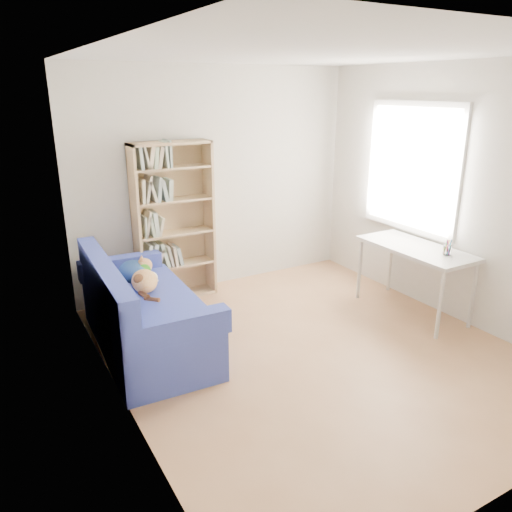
{
  "coord_description": "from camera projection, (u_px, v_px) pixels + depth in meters",
  "views": [
    {
      "loc": [
        -2.52,
        -3.34,
        2.34
      ],
      "look_at": [
        -0.33,
        0.49,
        0.85
      ],
      "focal_mm": 35.0,
      "sensor_mm": 36.0,
      "label": 1
    }
  ],
  "objects": [
    {
      "name": "sofa",
      "position": [
        142.0,
        314.0,
        4.66
      ],
      "size": [
        0.94,
        1.85,
        0.9
      ],
      "rotation": [
        0.0,
        0.0,
        -0.04
      ],
      "color": "navy",
      "rests_on": "ground"
    },
    {
      "name": "bookshelf",
      "position": [
        174.0,
        229.0,
        5.64
      ],
      "size": [
        0.9,
        0.28,
        1.8
      ],
      "color": "tan",
      "rests_on": "ground"
    },
    {
      "name": "pen_cup",
      "position": [
        448.0,
        249.0,
        4.99
      ],
      "size": [
        0.09,
        0.09,
        0.16
      ],
      "color": "white",
      "rests_on": "desk"
    },
    {
      "name": "desk",
      "position": [
        415.0,
        253.0,
        5.28
      ],
      "size": [
        0.58,
        1.26,
        0.75
      ],
      "color": "silver",
      "rests_on": "ground"
    },
    {
      "name": "ground",
      "position": [
        312.0,
        350.0,
        4.68
      ],
      "size": [
        4.0,
        4.0,
        0.0
      ],
      "primitive_type": "plane",
      "color": "#A3724A",
      "rests_on": "ground"
    },
    {
      "name": "room_shell",
      "position": [
        326.0,
        175.0,
        4.23
      ],
      "size": [
        3.54,
        4.04,
        2.62
      ],
      "color": "silver",
      "rests_on": "ground"
    }
  ]
}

